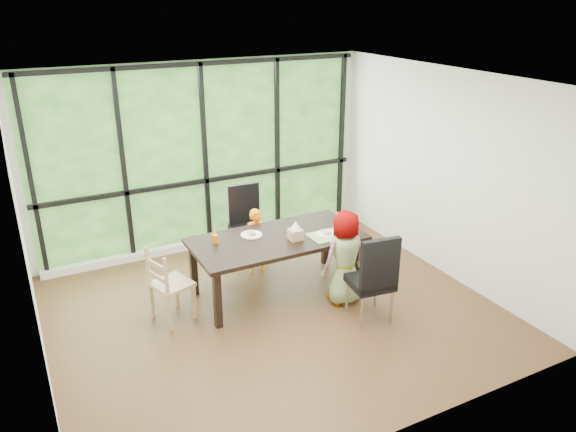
{
  "coord_description": "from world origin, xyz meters",
  "views": [
    {
      "loc": [
        -2.48,
        -5.16,
        3.53
      ],
      "look_at": [
        0.36,
        0.31,
        1.05
      ],
      "focal_mm": 34.63,
      "sensor_mm": 36.0,
      "label": 1
    }
  ],
  "objects_px": {
    "green_cup": "(348,228)",
    "plate_far": "(251,235)",
    "chair_window_leather": "(249,225)",
    "white_mug": "(341,218)",
    "chair_end_beech": "(172,284)",
    "child_older": "(345,258)",
    "dining_table": "(277,265)",
    "orange_cup": "(215,239)",
    "child_toddler": "(257,241)",
    "plate_near": "(326,234)",
    "chair_interior_leather": "(370,276)",
    "tissue_box": "(295,234)"
  },
  "relations": [
    {
      "from": "chair_end_beech",
      "to": "tissue_box",
      "type": "bearing_deg",
      "value": -113.13
    },
    {
      "from": "plate_near",
      "to": "green_cup",
      "type": "height_order",
      "value": "green_cup"
    },
    {
      "from": "chair_window_leather",
      "to": "dining_table",
      "type": "bearing_deg",
      "value": -90.4
    },
    {
      "from": "dining_table",
      "to": "child_older",
      "type": "height_order",
      "value": "child_older"
    },
    {
      "from": "chair_end_beech",
      "to": "plate_near",
      "type": "height_order",
      "value": "chair_end_beech"
    },
    {
      "from": "chair_interior_leather",
      "to": "chair_end_beech",
      "type": "bearing_deg",
      "value": -19.35
    },
    {
      "from": "plate_near",
      "to": "orange_cup",
      "type": "xyz_separation_m",
      "value": [
        -1.31,
        0.4,
        0.04
      ]
    },
    {
      "from": "plate_near",
      "to": "green_cup",
      "type": "xyz_separation_m",
      "value": [
        0.28,
        -0.07,
        0.05
      ]
    },
    {
      "from": "green_cup",
      "to": "white_mug",
      "type": "bearing_deg",
      "value": 72.85
    },
    {
      "from": "child_toddler",
      "to": "plate_near",
      "type": "distance_m",
      "value": 1.05
    },
    {
      "from": "child_toddler",
      "to": "green_cup",
      "type": "height_order",
      "value": "child_toddler"
    },
    {
      "from": "child_toddler",
      "to": "child_older",
      "type": "xyz_separation_m",
      "value": [
        0.62,
        -1.2,
        0.14
      ]
    },
    {
      "from": "chair_interior_leather",
      "to": "orange_cup",
      "type": "xyz_separation_m",
      "value": [
        -1.4,
        1.24,
        0.26
      ]
    },
    {
      "from": "chair_end_beech",
      "to": "white_mug",
      "type": "bearing_deg",
      "value": -105.6
    },
    {
      "from": "plate_far",
      "to": "orange_cup",
      "type": "relative_size",
      "value": 2.54
    },
    {
      "from": "chair_window_leather",
      "to": "chair_end_beech",
      "type": "distance_m",
      "value": 1.71
    },
    {
      "from": "orange_cup",
      "to": "white_mug",
      "type": "distance_m",
      "value": 1.7
    },
    {
      "from": "chair_interior_leather",
      "to": "white_mug",
      "type": "xyz_separation_m",
      "value": [
        0.29,
        1.11,
        0.26
      ]
    },
    {
      "from": "green_cup",
      "to": "plate_far",
      "type": "bearing_deg",
      "value": 157.32
    },
    {
      "from": "plate_far",
      "to": "white_mug",
      "type": "relative_size",
      "value": 2.85
    },
    {
      "from": "dining_table",
      "to": "white_mug",
      "type": "relative_size",
      "value": 22.46
    },
    {
      "from": "chair_window_leather",
      "to": "plate_far",
      "type": "height_order",
      "value": "chair_window_leather"
    },
    {
      "from": "dining_table",
      "to": "orange_cup",
      "type": "distance_m",
      "value": 0.87
    },
    {
      "from": "dining_table",
      "to": "plate_near",
      "type": "distance_m",
      "value": 0.72
    },
    {
      "from": "chair_window_leather",
      "to": "tissue_box",
      "type": "relative_size",
      "value": 7.07
    },
    {
      "from": "dining_table",
      "to": "white_mug",
      "type": "height_order",
      "value": "white_mug"
    },
    {
      "from": "chair_interior_leather",
      "to": "tissue_box",
      "type": "height_order",
      "value": "chair_interior_leather"
    },
    {
      "from": "child_older",
      "to": "white_mug",
      "type": "distance_m",
      "value": 0.77
    },
    {
      "from": "child_older",
      "to": "green_cup",
      "type": "distance_m",
      "value": 0.45
    },
    {
      "from": "dining_table",
      "to": "green_cup",
      "type": "height_order",
      "value": "green_cup"
    },
    {
      "from": "chair_end_beech",
      "to": "child_toddler",
      "type": "relative_size",
      "value": 1.0
    },
    {
      "from": "child_toddler",
      "to": "child_older",
      "type": "bearing_deg",
      "value": -49.67
    },
    {
      "from": "chair_window_leather",
      "to": "plate_near",
      "type": "distance_m",
      "value": 1.31
    },
    {
      "from": "child_older",
      "to": "plate_far",
      "type": "relative_size",
      "value": 4.4
    },
    {
      "from": "child_toddler",
      "to": "green_cup",
      "type": "relative_size",
      "value": 8.27
    },
    {
      "from": "child_older",
      "to": "chair_end_beech",
      "type": "bearing_deg",
      "value": -16.75
    },
    {
      "from": "chair_end_beech",
      "to": "tissue_box",
      "type": "xyz_separation_m",
      "value": [
        1.52,
        -0.15,
        0.37
      ]
    },
    {
      "from": "dining_table",
      "to": "child_toddler",
      "type": "bearing_deg",
      "value": 90.0
    },
    {
      "from": "chair_window_leather",
      "to": "chair_interior_leather",
      "type": "relative_size",
      "value": 1.0
    },
    {
      "from": "dining_table",
      "to": "chair_interior_leather",
      "type": "height_order",
      "value": "chair_interior_leather"
    },
    {
      "from": "orange_cup",
      "to": "child_older",
      "type": "bearing_deg",
      "value": -30.05
    },
    {
      "from": "dining_table",
      "to": "tissue_box",
      "type": "height_order",
      "value": "tissue_box"
    },
    {
      "from": "tissue_box",
      "to": "chair_window_leather",
      "type": "bearing_deg",
      "value": 96.43
    },
    {
      "from": "orange_cup",
      "to": "green_cup",
      "type": "relative_size",
      "value": 0.97
    },
    {
      "from": "chair_window_leather",
      "to": "white_mug",
      "type": "bearing_deg",
      "value": -42.16
    },
    {
      "from": "white_mug",
      "to": "chair_interior_leather",
      "type": "bearing_deg",
      "value": -104.86
    },
    {
      "from": "dining_table",
      "to": "child_toddler",
      "type": "distance_m",
      "value": 0.62
    },
    {
      "from": "green_cup",
      "to": "tissue_box",
      "type": "height_order",
      "value": "tissue_box"
    },
    {
      "from": "chair_end_beech",
      "to": "tissue_box",
      "type": "relative_size",
      "value": 5.89
    },
    {
      "from": "green_cup",
      "to": "plate_near",
      "type": "bearing_deg",
      "value": 165.87
    }
  ]
}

